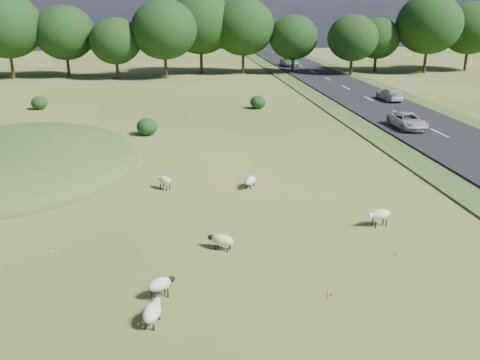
% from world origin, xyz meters
% --- Properties ---
extents(ground, '(160.00, 160.00, 0.00)m').
position_xyz_m(ground, '(0.00, 20.00, 0.00)').
color(ground, '#3C5319').
rests_on(ground, ground).
extents(mound, '(16.00, 20.00, 4.00)m').
position_xyz_m(mound, '(-12.00, 12.00, 0.00)').
color(mound, '#33561E').
rests_on(mound, ground).
extents(road, '(8.00, 150.00, 0.25)m').
position_xyz_m(road, '(20.00, 30.00, 0.12)').
color(road, black).
rests_on(road, ground).
extents(treeline, '(96.28, 14.66, 11.70)m').
position_xyz_m(treeline, '(-1.06, 55.44, 6.57)').
color(treeline, black).
rests_on(treeline, ground).
extents(shrubs, '(23.62, 14.12, 1.41)m').
position_xyz_m(shrubs, '(-3.82, 26.40, 0.68)').
color(shrubs, black).
rests_on(shrubs, ground).
extents(sheep_0, '(1.16, 0.91, 0.82)m').
position_xyz_m(sheep_0, '(-2.32, -6.30, 0.57)').
color(sheep_0, beige).
rests_on(sheep_0, ground).
extents(sheep_1, '(0.84, 1.38, 0.77)m').
position_xyz_m(sheep_1, '(-2.59, -7.96, 0.48)').
color(sheep_1, beige).
rests_on(sheep_1, ground).
extents(sheep_2, '(1.28, 0.73, 0.89)m').
position_xyz_m(sheep_2, '(8.18, -1.00, 0.62)').
color(sheep_2, beige).
rests_on(sheep_2, ground).
extents(sheep_3, '(0.95, 1.28, 0.72)m').
position_xyz_m(sheep_3, '(2.80, 5.45, 0.45)').
color(sheep_3, beige).
rests_on(sheep_3, ground).
extents(sheep_4, '(1.27, 0.99, 0.72)m').
position_xyz_m(sheep_4, '(0.32, -2.53, 0.45)').
color(sheep_4, beige).
rests_on(sheep_4, ground).
extents(sheep_5, '(1.00, 1.06, 0.80)m').
position_xyz_m(sheep_5, '(-2.20, 5.81, 0.56)').
color(sheep_5, beige).
rests_on(sheep_5, ground).
extents(car_0, '(2.34, 5.07, 1.41)m').
position_xyz_m(car_0, '(18.10, 63.54, 0.95)').
color(car_0, '#A8ACB0').
rests_on(car_0, road).
extents(car_1, '(1.76, 4.32, 1.25)m').
position_xyz_m(car_1, '(21.90, 31.03, 0.88)').
color(car_1, silver).
rests_on(car_1, road).
extents(car_2, '(2.11, 4.59, 1.27)m').
position_xyz_m(car_2, '(18.10, 17.99, 0.89)').
color(car_2, silver).
rests_on(car_2, road).
extents(car_5, '(1.87, 4.60, 1.33)m').
position_xyz_m(car_5, '(21.90, 84.46, 0.92)').
color(car_5, black).
rests_on(car_5, road).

